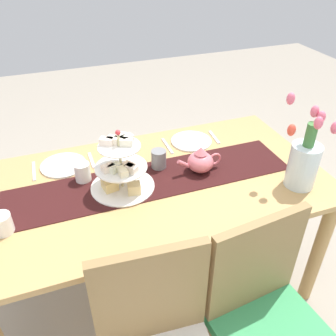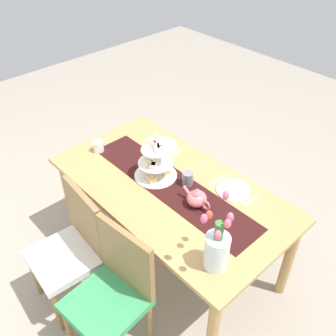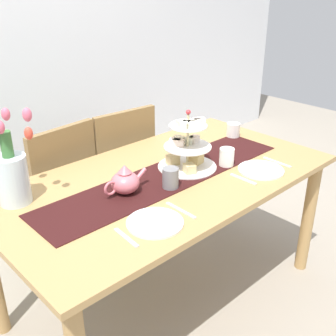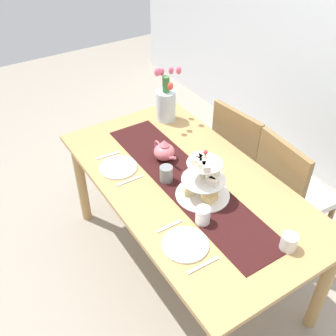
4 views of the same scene
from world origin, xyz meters
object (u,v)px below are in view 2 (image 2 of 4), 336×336
object	(u,v)px
tiered_cake_stand	(155,164)
fork_right	(175,153)
knife_left	(217,180)
dinner_plate_left	(233,190)
chair_left	(114,290)
knife_right	(150,138)
fork_left	(251,201)
mug_grey	(188,178)
tulip_vase	(217,248)
cream_jug	(98,146)
mug_white_text	(153,153)
teapot	(197,198)
dining_table	(170,197)
chair_right	(73,245)
dinner_plate_right	(162,145)

from	to	relation	value
tiered_cake_stand	fork_right	distance (m)	0.32
knife_left	dinner_plate_left	bearing A→B (deg)	180.00
chair_left	dinner_plate_left	world-z (taller)	chair_left
chair_left	knife_right	size ratio (longest dim) A/B	5.35
fork_left	mug_grey	bearing A→B (deg)	24.14
fork_left	fork_right	bearing A→B (deg)	0.00
tulip_vase	fork_left	distance (m)	0.59
cream_jug	tulip_vase	bearing A→B (deg)	173.85
chair_left	fork_left	distance (m)	1.02
tulip_vase	knife_right	size ratio (longest dim) A/B	2.56
mug_white_text	knife_right	bearing A→B (deg)	-35.55
fork_left	teapot	bearing A→B (deg)	52.38
dining_table	mug_grey	bearing A→B (deg)	-123.22
teapot	dinner_plate_left	bearing A→B (deg)	-104.34
dining_table	fork_left	size ratio (longest dim) A/B	11.30
tiered_cake_stand	fork_left	distance (m)	0.69
teapot	knife_right	bearing A→B (deg)	-19.66
mug_grey	mug_white_text	bearing A→B (deg)	-3.03
teapot	dining_table	bearing A→B (deg)	0.00
dining_table	knife_left	distance (m)	0.35
tiered_cake_stand	fork_left	bearing A→B (deg)	-155.27
knife_left	chair_right	bearing A→B (deg)	68.47
dinner_plate_left	knife_left	world-z (taller)	dinner_plate_left
dinner_plate_right	dinner_plate_left	bearing A→B (deg)	180.00
fork_right	mug_white_text	distance (m)	0.18
fork_right	mug_grey	world-z (taller)	mug_grey
knife_left	fork_right	distance (m)	0.42
tiered_cake_stand	fork_right	size ratio (longest dim) A/B	2.03
chair_left	tulip_vase	xyz separation A→B (m)	(-0.39, -0.42, 0.38)
chair_left	chair_right	xyz separation A→B (m)	(0.45, -0.00, 0.00)
chair_left	dinner_plate_right	distance (m)	1.19
chair_left	teapot	world-z (taller)	chair_left
dining_table	dinner_plate_right	xyz separation A→B (m)	(0.39, -0.28, 0.11)
tiered_cake_stand	dinner_plate_left	xyz separation A→B (m)	(-0.47, -0.28, -0.10)
knife_right	mug_grey	bearing A→B (deg)	163.38
dinner_plate_left	dinner_plate_right	world-z (taller)	same
fork_left	dinner_plate_right	bearing A→B (deg)	0.00
fork_left	dinner_plate_right	distance (m)	0.86
dining_table	fork_right	bearing A→B (deg)	-48.78
chair_right	knife_left	world-z (taller)	chair_right
dinner_plate_left	mug_white_text	world-z (taller)	mug_white_text
fork_right	mug_white_text	bearing A→B (deg)	67.56
knife_right	knife_left	bearing A→B (deg)	180.00
tiered_cake_stand	fork_right	xyz separation A→B (m)	(0.10, -0.28, -0.10)
knife_left	tiered_cake_stand	bearing A→B (deg)	41.00
cream_jug	knife_left	world-z (taller)	cream_jug
cream_jug	knife_right	bearing A→B (deg)	-108.26
cream_jug	fork_left	distance (m)	1.21
tulip_vase	knife_right	bearing A→B (deg)	-24.73
dinner_plate_right	mug_grey	distance (m)	0.49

